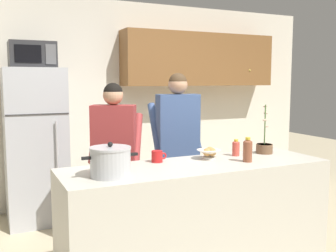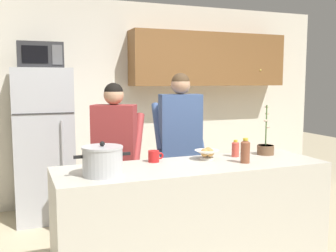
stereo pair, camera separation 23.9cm
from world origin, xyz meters
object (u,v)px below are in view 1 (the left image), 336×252
Objects in this scene: refrigerator at (36,146)px; potted_orchid at (264,146)px; microwave at (32,55)px; person_near_pot at (114,148)px; cooking_pot at (110,162)px; person_by_sink at (177,134)px; coffee_mug at (157,156)px; bottle_near_edge at (248,150)px; bottle_mid_counter at (236,148)px; bread_bowl at (209,153)px.

refrigerator is 3.84× the size of potted_orchid.
refrigerator is 3.59× the size of microwave.
cooking_pot is at bearing -109.02° from person_near_pot.
person_by_sink is at bearing 10.01° from person_near_pot.
person_by_sink is 0.86m from coffee_mug.
person_by_sink is 0.99m from bottle_near_edge.
microwave is at bearing 132.11° from bottle_mid_counter.
coffee_mug is at bearing 155.94° from bottle_near_edge.
person_by_sink is (1.29, -0.94, -0.82)m from microwave.
bread_bowl is at bearing -8.75° from coffee_mug.
bread_bowl is (-0.07, -0.74, -0.07)m from person_by_sink.
person_near_pot is at bearing 135.75° from bottle_near_edge.
person_by_sink reaches higher than bread_bowl.
bottle_near_edge is (1.44, -1.92, -0.84)m from microwave.
person_by_sink is at bearing 52.29° from coffee_mug.
person_by_sink is at bearing -36.26° from microwave.
cooking_pot is 1.17m from bottle_near_edge.
person_near_pot is 1.11m from bottle_mid_counter.
bread_bowl is at bearing 134.18° from bottle_near_edge.
potted_orchid is (1.81, -1.68, -0.88)m from microwave.
refrigerator reaches higher than bottle_near_edge.
microwave is 3.24× the size of bottle_mid_counter.
bread_bowl is 0.29m from bottle_mid_counter.
person_near_pot is at bearing -61.99° from microwave.
bottle_near_edge reaches higher than coffee_mug.
person_near_pot is at bearing 147.54° from bottle_mid_counter.
bottle_mid_counter is (0.29, 0.02, 0.02)m from bread_bowl.
refrigerator is at bearing 126.59° from bottle_near_edge.
bottle_near_edge is at bearing -53.41° from refrigerator.
microwave reaches higher than bottle_near_edge.
bottle_near_edge is at bearing -45.82° from bread_bowl.
microwave is 2.11m from cooking_pot.
microwave reaches higher than coffee_mug.
bottle_near_edge is at bearing -44.25° from person_near_pot.
microwave reaches higher than person_near_pot.
bread_bowl is at bearing -54.58° from refrigerator.
potted_orchid is at bearing 1.15° from bread_bowl.
refrigerator is 1.97m from cooking_pot.
potted_orchid is at bearing 33.43° from bottle_near_edge.
person_near_pot is at bearing 136.32° from bread_bowl.
refrigerator is 1.10× the size of person_near_pot.
coffee_mug is at bearing -65.00° from refrigerator.
bottle_mid_counter is at bearing -47.89° from microwave.
refrigerator is 1.81m from coffee_mug.
microwave is 2.35× the size of bottle_near_edge.
person_by_sink is 1.41m from cooking_pot.
microwave is 2.54m from bottle_near_edge.
coffee_mug is at bearing 171.25° from bread_bowl.
cooking_pot is (-1.01, -0.98, -0.01)m from person_by_sink.
refrigerator is at bearing 117.53° from person_near_pot.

